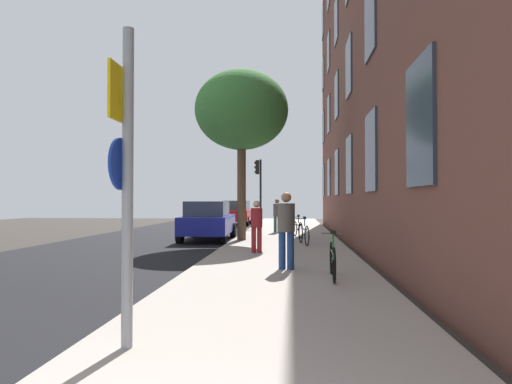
# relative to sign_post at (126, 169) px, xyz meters

# --- Properties ---
(ground_plane) EXTENTS (41.80, 41.80, 0.00)m
(ground_plane) POSITION_rel_sign_post_xyz_m (-1.99, 11.38, -2.02)
(ground_plane) COLOR #332D28
(road_asphalt) EXTENTS (7.00, 38.00, 0.01)m
(road_asphalt) POSITION_rel_sign_post_xyz_m (-4.09, 11.38, -2.02)
(road_asphalt) COLOR black
(road_asphalt) RESTS_ON ground
(sidewalk) EXTENTS (4.20, 38.00, 0.12)m
(sidewalk) POSITION_rel_sign_post_xyz_m (1.51, 11.38, -1.96)
(sidewalk) COLOR #9E9389
(sidewalk) RESTS_ON ground
(building_facade) EXTENTS (0.56, 27.00, 15.21)m
(building_facade) POSITION_rel_sign_post_xyz_m (4.11, 10.88, 5.60)
(building_facade) COLOR brown
(building_facade) RESTS_ON ground
(sign_post) EXTENTS (0.16, 0.60, 3.43)m
(sign_post) POSITION_rel_sign_post_xyz_m (0.00, 0.00, 0.00)
(sign_post) COLOR gray
(sign_post) RESTS_ON sidewalk
(traffic_light) EXTENTS (0.43, 0.24, 3.89)m
(traffic_light) POSITION_rel_sign_post_xyz_m (-0.13, 19.29, 0.75)
(traffic_light) COLOR black
(traffic_light) RESTS_ON sidewalk
(tree_near) EXTENTS (3.68, 3.68, 6.68)m
(tree_near) POSITION_rel_sign_post_xyz_m (-0.21, 11.82, 3.18)
(tree_near) COLOR brown
(tree_near) RESTS_ON sidewalk
(bicycle_0) EXTENTS (0.42, 1.67, 0.97)m
(bicycle_0) POSITION_rel_sign_post_xyz_m (2.59, 4.10, -1.52)
(bicycle_0) COLOR black
(bicycle_0) RESTS_ON sidewalk
(bicycle_1) EXTENTS (0.48, 1.77, 0.99)m
(bicycle_1) POSITION_rel_sign_post_xyz_m (2.18, 10.41, -1.52)
(bicycle_1) COLOR black
(bicycle_1) RESTS_ON sidewalk
(bicycle_2) EXTENTS (0.52, 1.59, 0.95)m
(bicycle_2) POSITION_rel_sign_post_xyz_m (2.00, 13.14, -1.53)
(bicycle_2) COLOR black
(bicycle_2) RESTS_ON sidewalk
(pedestrian_0) EXTENTS (0.55, 0.55, 1.75)m
(pedestrian_0) POSITION_rel_sign_post_xyz_m (1.65, 5.14, -0.90)
(pedestrian_0) COLOR navy
(pedestrian_0) RESTS_ON sidewalk
(pedestrian_1) EXTENTS (0.47, 0.47, 1.55)m
(pedestrian_1) POSITION_rel_sign_post_xyz_m (0.72, 7.97, -1.02)
(pedestrian_1) COLOR maroon
(pedestrian_1) RESTS_ON sidewalk
(pedestrian_2) EXTENTS (0.48, 0.48, 1.62)m
(pedestrian_2) POSITION_rel_sign_post_xyz_m (1.04, 15.58, -0.98)
(pedestrian_2) COLOR #33594C
(pedestrian_2) RESTS_ON sidewalk
(car_0) EXTENTS (2.06, 4.12, 1.62)m
(car_0) POSITION_rel_sign_post_xyz_m (-1.71, 12.67, -1.18)
(car_0) COLOR navy
(car_0) RESTS_ON road_asphalt
(car_1) EXTENTS (1.84, 4.11, 1.62)m
(car_1) POSITION_rel_sign_post_xyz_m (-1.89, 22.95, -1.18)
(car_1) COLOR red
(car_1) RESTS_ON road_asphalt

